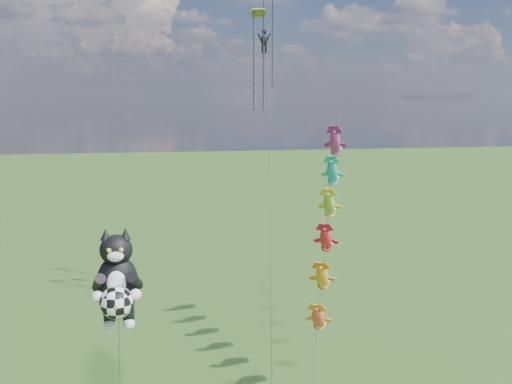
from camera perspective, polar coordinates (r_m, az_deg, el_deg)
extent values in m
ellipsoid|color=black|center=(29.36, -13.66, -8.98)|extent=(2.11, 1.74, 3.02)
ellipsoid|color=black|center=(28.76, -13.81, -5.65)|extent=(1.63, 1.48, 1.53)
cone|color=black|center=(28.60, -14.82, -4.12)|extent=(0.54, 0.54, 0.57)
cone|color=black|center=(28.53, -12.93, -4.07)|extent=(0.54, 0.54, 0.57)
ellipsoid|color=white|center=(28.21, -13.88, -6.24)|extent=(0.80, 0.41, 0.55)
ellipsoid|color=white|center=(28.60, -13.77, -8.88)|extent=(0.95, 0.38, 1.24)
sphere|color=gold|center=(28.08, -14.49, -5.68)|extent=(0.23, 0.23, 0.23)
sphere|color=gold|center=(28.04, -13.34, -5.66)|extent=(0.23, 0.23, 0.23)
sphere|color=white|center=(28.58, -15.59, -10.07)|extent=(0.57, 0.57, 0.57)
sphere|color=white|center=(28.45, -11.94, -10.01)|extent=(0.57, 0.57, 0.57)
sphere|color=white|center=(29.96, -14.45, -12.76)|extent=(0.60, 0.60, 0.60)
sphere|color=white|center=(29.89, -12.60, -12.73)|extent=(0.60, 0.60, 0.60)
sphere|color=white|center=(28.31, -13.79, -10.69)|extent=(1.59, 1.59, 1.59)
cylinder|color=black|center=(34.75, 6.98, -4.83)|extent=(6.06, 14.65, 16.15)
ellipsoid|color=red|center=(32.55, 6.25, -12.39)|extent=(1.43, 2.14, 2.03)
ellipsoid|color=yellow|center=(33.60, 6.64, -8.42)|extent=(1.43, 2.14, 2.03)
ellipsoid|color=red|center=(34.80, 6.99, -4.70)|extent=(1.43, 2.14, 2.03)
ellipsoid|color=green|center=(36.14, 7.32, -1.24)|extent=(1.43, 2.14, 2.03)
ellipsoid|color=#1979BF|center=(37.60, 7.63, 1.95)|extent=(1.43, 2.14, 2.03)
ellipsoid|color=#D8337A|center=(39.17, 7.91, 4.90)|extent=(1.43, 2.14, 2.03)
cylinder|color=black|center=(36.83, 1.40, 3.30)|extent=(3.04, 16.83, 25.32)
cube|color=green|center=(42.49, 0.27, 17.49)|extent=(1.10, 0.81, 0.59)
cylinder|color=black|center=(42.08, -0.21, 12.71)|extent=(0.08, 0.08, 7.10)
cylinder|color=black|center=(42.20, 0.74, 12.70)|extent=(0.08, 0.08, 7.10)
cylinder|color=black|center=(45.30, 0.79, 14.93)|extent=(0.08, 0.08, 7.48)
cylinder|color=black|center=(45.42, 1.65, 14.91)|extent=(0.08, 0.08, 7.48)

